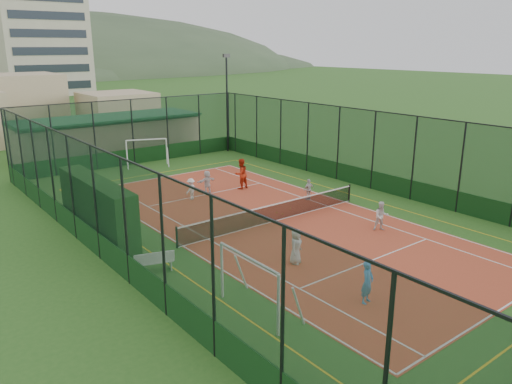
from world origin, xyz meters
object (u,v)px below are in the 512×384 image
child_far_back (207,182)px  floodlight_ne (227,104)px  apartment_tower (37,11)px  futsal_goal_far (147,152)px  white_bench (153,261)px  clubhouse (108,135)px  futsal_goal_near (248,287)px  child_near_right (381,216)px  coach (241,174)px  child_near_mid (367,282)px  child_far_left (191,189)px  child_near_left (296,246)px  child_far_right (309,189)px

child_far_back → floodlight_ne: bearing=-135.0°
apartment_tower → futsal_goal_far: apartment_tower is taller
apartment_tower → white_bench: (-19.80, -83.62, -14.54)m
child_far_back → clubhouse: bearing=-94.2°
white_bench → futsal_goal_near: 5.23m
futsal_goal_near → futsal_goal_far: (7.36, 22.64, -0.06)m
futsal_goal_near → child_near_right: (10.15, 2.44, -0.31)m
white_bench → futsal_goal_near: futsal_goal_near is taller
apartment_tower → coach: (-9.64, -75.85, -14.01)m
apartment_tower → child_near_mid: bearing=-99.4°
floodlight_ne → child_far_left: size_ratio=6.35×
child_near_left → child_far_back: size_ratio=1.07×
child_near_right → clubhouse: bearing=132.6°
child_far_left → child_far_back: size_ratio=0.90×
futsal_goal_far → child_near_left: 20.76m
futsal_goal_far → child_near_mid: size_ratio=1.98×
clubhouse → coach: bearing=-81.5°
white_bench → child_far_back: bearing=64.4°
clubhouse → child_far_right: (4.11, -20.29, -0.93)m
clubhouse → apartment_tower: apartment_tower is taller
clubhouse → child_near_right: 26.50m
futsal_goal_far → child_far_left: (-1.99, -9.88, -0.34)m
apartment_tower → child_far_left: 78.45m
white_bench → futsal_goal_far: 19.45m
futsal_goal_near → child_near_right: bearing=-75.8°
child_near_left → child_far_left: size_ratio=1.19×
apartment_tower → child_far_left: (-13.42, -75.95, -14.34)m
clubhouse → child_far_left: bearing=-95.1°
child_far_left → coach: 3.79m
child_near_left → child_far_left: child_near_left is taller
futsal_goal_near → coach: bearing=-34.8°
child_near_left → floodlight_ne: bearing=33.3°
child_near_right → child_far_left: (-4.77, 10.32, -0.09)m
futsal_goal_near → child_near_mid: size_ratio=2.09×
child_far_right → coach: (-1.76, 4.44, 0.35)m
apartment_tower → child_far_right: (-7.89, -80.29, -14.35)m
child_near_right → child_far_right: size_ratio=1.17×
child_near_mid → child_near_right: 7.66m
child_far_right → coach: size_ratio=0.65×
futsal_goal_near → child_far_back: bearing=-26.7°
white_bench → child_far_right: 12.37m
futsal_goal_near → child_far_back: (6.87, 13.32, -0.33)m
white_bench → child_far_back: (7.88, 8.23, 0.27)m
child_far_right → futsal_goal_near: bearing=38.7°
child_near_left → child_near_right: bearing=-25.8°
futsal_goal_near → child_far_right: size_ratio=2.59×
white_bench → coach: 12.80m
child_far_left → child_far_back: bearing=178.0°
child_far_back → futsal_goal_far: bearing=-97.6°
futsal_goal_far → child_far_right: bearing=-54.2°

